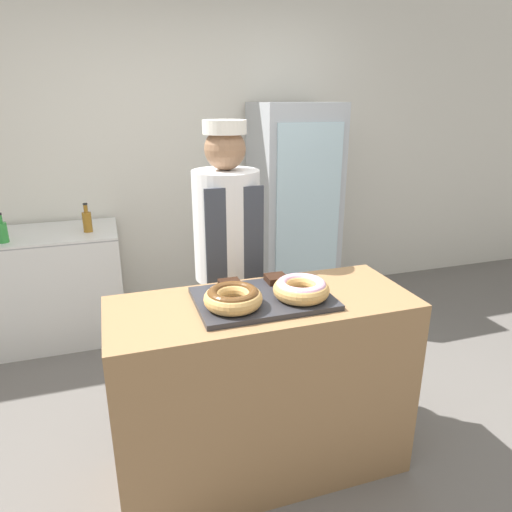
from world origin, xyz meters
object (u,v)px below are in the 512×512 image
Objects in this scene: serving_tray at (263,298)px; bottle_green at (2,231)px; donut_light_glaze at (301,288)px; brownie_back_left at (230,284)px; beverage_fridge at (293,210)px; brownie_back_right at (276,279)px; baker_person at (228,264)px; chest_freezer at (59,285)px; bottle_amber at (87,221)px; donut_chocolate_glaze at (233,297)px.

serving_tray is 2.06m from bottle_green.
donut_light_glaze is 2.59× the size of brownie_back_left.
beverage_fridge is (0.72, 1.82, -0.11)m from donut_light_glaze.
brownie_back_right reaches higher than serving_tray.
baker_person reaches higher than brownie_back_right.
chest_freezer is 4.54× the size of bottle_green.
chest_freezer is (-1.91, 0.01, -0.45)m from beverage_fridge.
brownie_back_right is at bearing -115.13° from beverage_fridge.
bottle_amber is at bearing -17.03° from chest_freezer.
bottle_amber is at bearing 109.64° from donut_chocolate_glaze.
brownie_back_left is at bearing -66.71° from bottle_amber.
donut_light_glaze is at bearing -48.15° from bottle_green.
baker_person is (-0.16, 0.66, -0.10)m from donut_light_glaze.
donut_chocolate_glaze is 0.15× the size of baker_person.
bottle_amber reaches higher than brownie_back_left.
donut_light_glaze is 2.59× the size of brownie_back_right.
brownie_back_left is 0.23m from brownie_back_right.
serving_tray is at bearing -116.43° from beverage_fridge.
brownie_back_left is 1.94m from chest_freezer.
baker_person reaches higher than bottle_green.
baker_person reaches higher than brownie_back_left.
bottle_green reaches higher than chest_freezer.
brownie_back_left is 0.06× the size of beverage_fridge.
bottle_green is (-1.43, 1.44, -0.03)m from brownie_back_right.
brownie_back_right is at bearing 101.30° from donut_light_glaze.
brownie_back_right is 0.47× the size of bottle_green.
brownie_back_left is at bearing 78.70° from donut_chocolate_glaze.
bottle_amber is at bearing 118.13° from donut_light_glaze.
brownie_back_left is (-0.11, 0.14, 0.03)m from serving_tray.
donut_light_glaze is 1.96m from beverage_fridge.
baker_person is 0.96× the size of beverage_fridge.
beverage_fridge reaches higher than baker_person.
brownie_back_left is (0.04, 0.20, -0.03)m from donut_chocolate_glaze.
serving_tray is at bearing -50.56° from brownie_back_left.
baker_person is at bearing -54.64° from bottle_amber.
donut_light_glaze is 2.25m from chest_freezer.
bottle_amber reaches higher than bottle_green.
serving_tray is at bearing -50.16° from bottle_green.
brownie_back_left is 1.88m from bottle_green.
brownie_back_right is at bearing -45.17° from bottle_green.
brownie_back_right is (0.11, 0.14, 0.03)m from serving_tray.
baker_person is 1.33m from bottle_amber.
bottle_green is 0.96× the size of bottle_amber.
beverage_fridge is at bearing 4.52° from bottle_green.
baker_person reaches higher than chest_freezer.
chest_freezer is at bearing 179.80° from beverage_fridge.
donut_light_glaze is 1.23× the size of bottle_green.
brownie_back_right is at bearing -75.05° from baker_person.
bottle_amber is (-0.78, 1.68, 0.00)m from serving_tray.
donut_light_glaze is 1.98m from bottle_amber.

